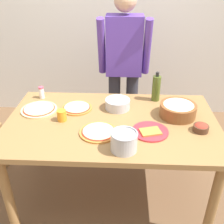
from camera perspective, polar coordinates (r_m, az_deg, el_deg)
ground at (r=2.49m, az=-0.06°, el=-17.04°), size 8.00×8.00×0.00m
wall_back at (r=3.35m, az=1.37°, el=20.79°), size 5.60×0.10×2.60m
dining_table at (r=2.06m, az=-0.07°, el=-4.11°), size 1.60×0.96×0.76m
person_cook at (r=2.61m, az=2.56°, el=10.09°), size 0.49×0.25×1.62m
pizza_raw_on_board at (r=2.23m, az=-15.39°, el=0.59°), size 0.29×0.29×0.02m
pizza_cooked_on_tray at (r=1.87m, az=-2.92°, el=-4.27°), size 0.27×0.27×0.02m
pizza_second_cooked at (r=2.19m, az=-7.56°, el=0.92°), size 0.25×0.25×0.02m
plate_with_slice at (r=1.89m, az=8.18°, el=-4.14°), size 0.26×0.26×0.02m
popcorn_bowl at (r=2.11m, az=13.98°, el=0.65°), size 0.28×0.28×0.11m
mixing_bowl_steel at (r=2.16m, az=1.22°, el=1.74°), size 0.20×0.20×0.08m
small_sauce_bowl at (r=1.98m, az=18.55°, el=-3.19°), size 0.11×0.11×0.06m
olive_oil_bottle at (r=2.30m, az=9.47°, el=5.09°), size 0.07×0.07×0.26m
steel_pot at (r=1.68m, az=2.59°, el=-6.25°), size 0.17×0.17×0.13m
cup_orange at (r=2.03m, az=-10.73°, el=-0.73°), size 0.07×0.07×0.08m
salt_shaker at (r=2.41m, az=-14.90°, el=4.07°), size 0.04×0.04×0.11m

